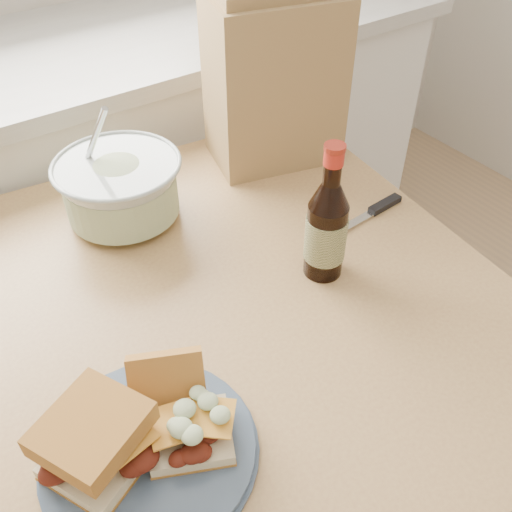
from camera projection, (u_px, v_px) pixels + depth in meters
cabinet_run at (35, 224)px, 1.62m from camera, size 2.50×0.64×0.94m
dining_table at (213, 349)px, 1.01m from camera, size 1.06×1.06×0.80m
plate at (150, 450)px, 0.73m from camera, size 0.27×0.27×0.02m
sandwich_left at (96, 441)px, 0.68m from camera, size 0.15×0.15×0.09m
sandwich_right at (182, 414)px, 0.72m from camera, size 0.13×0.18×0.09m
coleslaw_bowl at (121, 191)px, 1.07m from camera, size 0.24×0.24×0.24m
beer_bottle at (326, 228)px, 0.93m from camera, size 0.07×0.07×0.25m
knife at (376, 209)px, 1.11m from camera, size 0.20×0.03×0.01m
paper_bag at (274, 81)px, 1.16m from camera, size 0.30×0.23×0.34m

